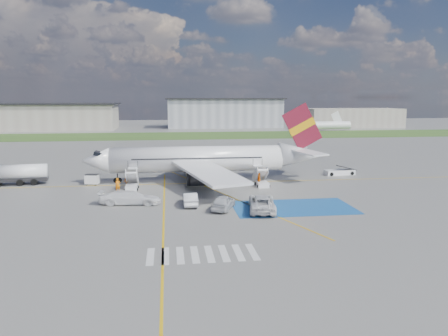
{
  "coord_description": "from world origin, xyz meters",
  "views": [
    {
      "loc": [
        -4.45,
        -52.1,
        12.71
      ],
      "look_at": [
        2.91,
        4.25,
        3.5
      ],
      "focal_mm": 35.0,
      "sensor_mm": 36.0,
      "label": 1
    }
  ],
  "objects_px": {
    "gpu_cart": "(92,180)",
    "car_silver_b": "(190,199)",
    "airliner": "(207,159)",
    "van_white_a": "(262,200)",
    "fuel_tanker": "(16,176)",
    "belt_loader": "(340,172)",
    "van_white_b": "(130,195)",
    "car_silver_a": "(223,202)"
  },
  "relations": [
    {
      "from": "gpu_cart",
      "to": "belt_loader",
      "type": "distance_m",
      "value": 39.57
    },
    {
      "from": "van_white_a",
      "to": "van_white_b",
      "type": "height_order",
      "value": "van_white_a"
    },
    {
      "from": "car_silver_b",
      "to": "van_white_b",
      "type": "distance_m",
      "value": 7.29
    },
    {
      "from": "car_silver_a",
      "to": "van_white_b",
      "type": "xyz_separation_m",
      "value": [
        -10.82,
        3.92,
        0.24
      ]
    },
    {
      "from": "gpu_cart",
      "to": "car_silver_b",
      "type": "distance_m",
      "value": 19.7
    },
    {
      "from": "belt_loader",
      "to": "car_silver_a",
      "type": "distance_m",
      "value": 29.83
    },
    {
      "from": "gpu_cart",
      "to": "car_silver_b",
      "type": "bearing_deg",
      "value": -35.2
    },
    {
      "from": "belt_loader",
      "to": "van_white_a",
      "type": "distance_m",
      "value": 27.24
    },
    {
      "from": "airliner",
      "to": "gpu_cart",
      "type": "height_order",
      "value": "airliner"
    },
    {
      "from": "gpu_cart",
      "to": "car_silver_a",
      "type": "height_order",
      "value": "car_silver_a"
    },
    {
      "from": "airliner",
      "to": "car_silver_a",
      "type": "relative_size",
      "value": 7.45
    },
    {
      "from": "fuel_tanker",
      "to": "belt_loader",
      "type": "distance_m",
      "value": 50.5
    },
    {
      "from": "airliner",
      "to": "car_silver_a",
      "type": "distance_m",
      "value": 18.02
    },
    {
      "from": "gpu_cart",
      "to": "belt_loader",
      "type": "bearing_deg",
      "value": 15.64
    },
    {
      "from": "airliner",
      "to": "van_white_b",
      "type": "relative_size",
      "value": 6.68
    },
    {
      "from": "gpu_cart",
      "to": "van_white_b",
      "type": "xyz_separation_m",
      "value": [
        6.51,
        -12.83,
        0.37
      ]
    },
    {
      "from": "car_silver_a",
      "to": "car_silver_b",
      "type": "bearing_deg",
      "value": -13.41
    },
    {
      "from": "airliner",
      "to": "van_white_a",
      "type": "relative_size",
      "value": 5.97
    },
    {
      "from": "gpu_cart",
      "to": "belt_loader",
      "type": "relative_size",
      "value": 0.38
    },
    {
      "from": "belt_loader",
      "to": "car_silver_b",
      "type": "relative_size",
      "value": 1.16
    },
    {
      "from": "car_silver_b",
      "to": "van_white_a",
      "type": "relative_size",
      "value": 0.76
    },
    {
      "from": "gpu_cart",
      "to": "car_silver_b",
      "type": "xyz_separation_m",
      "value": [
        13.66,
        -14.19,
        0.07
      ]
    },
    {
      "from": "airliner",
      "to": "fuel_tanker",
      "type": "bearing_deg",
      "value": 179.38
    },
    {
      "from": "fuel_tanker",
      "to": "van_white_b",
      "type": "relative_size",
      "value": 1.63
    },
    {
      "from": "car_silver_a",
      "to": "van_white_a",
      "type": "bearing_deg",
      "value": -166.93
    },
    {
      "from": "belt_loader",
      "to": "van_white_a",
      "type": "bearing_deg",
      "value": -137.36
    },
    {
      "from": "belt_loader",
      "to": "car_silver_b",
      "type": "height_order",
      "value": "belt_loader"
    },
    {
      "from": "belt_loader",
      "to": "van_white_b",
      "type": "height_order",
      "value": "van_white_b"
    },
    {
      "from": "van_white_a",
      "to": "fuel_tanker",
      "type": "bearing_deg",
      "value": -20.02
    },
    {
      "from": "van_white_b",
      "to": "van_white_a",
      "type": "bearing_deg",
      "value": -99.75
    },
    {
      "from": "fuel_tanker",
      "to": "van_white_b",
      "type": "bearing_deg",
      "value": -46.61
    },
    {
      "from": "airliner",
      "to": "gpu_cart",
      "type": "bearing_deg",
      "value": -176.35
    },
    {
      "from": "airliner",
      "to": "van_white_a",
      "type": "xyz_separation_m",
      "value": [
        4.63,
        -18.48,
        -2.24
      ]
    },
    {
      "from": "gpu_cart",
      "to": "car_silver_a",
      "type": "bearing_deg",
      "value": -33.13
    },
    {
      "from": "fuel_tanker",
      "to": "car_silver_a",
      "type": "height_order",
      "value": "fuel_tanker"
    },
    {
      "from": "belt_loader",
      "to": "van_white_b",
      "type": "relative_size",
      "value": 1.0
    },
    {
      "from": "gpu_cart",
      "to": "van_white_a",
      "type": "relative_size",
      "value": 0.34
    },
    {
      "from": "belt_loader",
      "to": "car_silver_b",
      "type": "bearing_deg",
      "value": -152.59
    },
    {
      "from": "van_white_b",
      "to": "car_silver_a",
      "type": "bearing_deg",
      "value": -102.94
    },
    {
      "from": "fuel_tanker",
      "to": "car_silver_b",
      "type": "bearing_deg",
      "value": -39.83
    },
    {
      "from": "car_silver_b",
      "to": "van_white_b",
      "type": "bearing_deg",
      "value": -10.96
    },
    {
      "from": "fuel_tanker",
      "to": "car_silver_a",
      "type": "xyz_separation_m",
      "value": [
        28.34,
        -18.14,
        -0.42
      ]
    }
  ]
}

